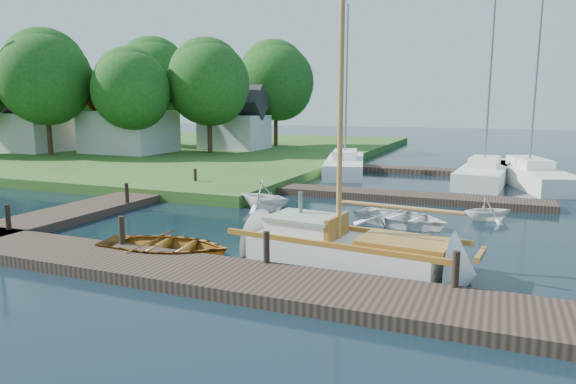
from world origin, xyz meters
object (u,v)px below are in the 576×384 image
at_px(mooring_post_2, 266,247).
at_px(tender_d, 488,208).
at_px(marina_boat_3, 529,173).
at_px(mooring_post_4, 127,193).
at_px(tender_b, 264,194).
at_px(mooring_post_0, 8,217).
at_px(house_c, 235,124).
at_px(sailboat, 351,252).
at_px(mooring_post_1, 122,230).
at_px(tree_7, 276,81).
at_px(marina_boat_2, 484,172).
at_px(tender_c, 401,215).
at_px(mooring_post_3, 456,269).
at_px(tree_2, 131,89).
at_px(tree_3, 209,83).
at_px(tree_5, 69,91).
at_px(dinghy, 165,243).
at_px(mooring_post_5, 195,177).
at_px(house_a, 129,120).
at_px(tree_1, 46,78).
at_px(tree_4, 154,79).
at_px(house_b, 31,122).
at_px(marina_boat_0, 345,164).

bearing_deg(mooring_post_2, tender_d, 60.01).
bearing_deg(marina_boat_3, mooring_post_4, 114.50).
bearing_deg(tender_b, mooring_post_0, 154.93).
height_order(tender_d, house_c, house_c).
height_order(mooring_post_0, tender_b, tender_b).
distance_m(sailboat, tender_d, 7.71).
bearing_deg(mooring_post_1, tree_7, 106.16).
bearing_deg(marina_boat_2, tender_c, 172.96).
bearing_deg(mooring_post_2, mooring_post_3, 0.00).
distance_m(tender_c, tender_d, 3.42).
height_order(mooring_post_2, tender_d, mooring_post_2).
bearing_deg(marina_boat_3, tree_7, 40.96).
relative_size(tree_2, tree_3, 0.89).
xyz_separation_m(mooring_post_3, tree_5, (-36.00, 25.05, 4.72)).
height_order(tender_b, house_c, house_c).
bearing_deg(tree_2, marina_boat_2, -1.99).
relative_size(mooring_post_3, dinghy, 0.21).
height_order(tender_d, tree_2, tree_2).
bearing_deg(marina_boat_3, tender_d, 152.67).
xyz_separation_m(mooring_post_5, tender_b, (5.04, -2.76, -0.07)).
bearing_deg(tree_3, sailboat, -51.27).
bearing_deg(marina_boat_2, mooring_post_0, 147.85).
xyz_separation_m(tender_b, house_a, (-18.04, 13.76, 2.33)).
bearing_deg(tree_2, tree_1, -161.57).
bearing_deg(tender_d, mooring_post_1, 102.48).
bearing_deg(tree_3, mooring_post_5, -61.80).
bearing_deg(tree_7, tree_4, -158.20).
bearing_deg(marina_boat_2, house_b, 93.00).
height_order(sailboat, house_a, sailboat).
bearing_deg(mooring_post_3, tree_5, 145.17).
distance_m(mooring_post_0, tender_d, 16.36).
relative_size(mooring_post_2, tree_1, 0.09).
bearing_deg(tree_4, house_a, -71.72).
xyz_separation_m(mooring_post_0, tree_5, (-22.50, 25.05, 4.72)).
distance_m(tree_1, tree_7, 18.44).
relative_size(tender_d, house_c, 0.34).
bearing_deg(tree_3, tender_b, -52.72).
bearing_deg(mooring_post_5, tree_5, 146.80).
bearing_deg(tender_b, marina_boat_2, -23.52).
xyz_separation_m(sailboat, tree_7, (-15.24, 29.50, 5.86)).
bearing_deg(sailboat, tender_c, 91.82).
distance_m(mooring_post_5, tree_3, 15.66).
relative_size(sailboat, house_b, 1.70).
bearing_deg(tree_1, marina_boat_0, 5.94).
bearing_deg(tender_c, house_c, 60.56).
distance_m(house_b, tree_4, 10.67).
bearing_deg(tree_4, tree_2, -63.43).
distance_m(dinghy, tree_5, 37.87).
bearing_deg(mooring_post_5, mooring_post_0, -92.86).
xyz_separation_m(tree_2, tree_4, (-4.00, 8.00, 1.12)).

